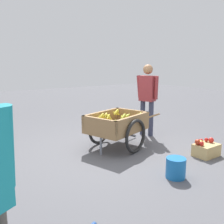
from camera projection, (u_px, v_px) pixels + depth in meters
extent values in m
plane|color=#56565B|center=(109.00, 152.00, 4.73)|extent=(24.00, 24.00, 0.00)
cube|color=#937047|center=(117.00, 128.00, 4.90)|extent=(1.28, 1.08, 0.10)
cube|color=#937047|center=(99.00, 125.00, 4.46)|extent=(0.28, 0.78, 0.24)
cube|color=#937047|center=(132.00, 115.00, 5.27)|extent=(0.28, 0.78, 0.24)
cube|color=#937047|center=(133.00, 122.00, 4.64)|extent=(1.07, 0.37, 0.24)
cube|color=#937047|center=(102.00, 117.00, 5.09)|extent=(1.07, 0.37, 0.24)
torus|color=black|center=(136.00, 136.00, 4.65)|extent=(0.63, 0.24, 0.64)
torus|color=black|center=(99.00, 129.00, 5.18)|extent=(0.63, 0.24, 0.64)
cylinder|color=gray|center=(117.00, 132.00, 4.91)|extent=(0.28, 0.86, 0.04)
cylinder|color=#937047|center=(153.00, 116.00, 5.30)|extent=(0.54, 0.19, 0.04)
cylinder|color=#937047|center=(126.00, 112.00, 5.71)|extent=(0.54, 0.19, 0.04)
cylinder|color=gray|center=(101.00, 145.00, 4.58)|extent=(0.04, 0.04, 0.35)
ellipsoid|color=gold|center=(113.00, 125.00, 4.49)|extent=(0.18, 0.06, 0.13)
ellipsoid|color=gold|center=(113.00, 125.00, 4.48)|extent=(0.19, 0.12, 0.10)
ellipsoid|color=gold|center=(113.00, 124.00, 4.46)|extent=(0.18, 0.14, 0.05)
ellipsoid|color=gold|center=(113.00, 124.00, 4.45)|extent=(0.19, 0.11, 0.10)
ellipsoid|color=gold|center=(113.00, 123.00, 4.43)|extent=(0.17, 0.06, 0.15)
ellipsoid|color=gold|center=(127.00, 118.00, 4.96)|extent=(0.18, 0.08, 0.16)
ellipsoid|color=gold|center=(127.00, 118.00, 4.94)|extent=(0.19, 0.06, 0.09)
ellipsoid|color=gold|center=(126.00, 117.00, 4.93)|extent=(0.19, 0.08, 0.05)
ellipsoid|color=gold|center=(126.00, 117.00, 4.91)|extent=(0.18, 0.12, 0.10)
ellipsoid|color=gold|center=(126.00, 117.00, 4.90)|extent=(0.18, 0.06, 0.13)
ellipsoid|color=gold|center=(116.00, 113.00, 5.24)|extent=(0.18, 0.06, 0.13)
ellipsoid|color=gold|center=(117.00, 113.00, 5.23)|extent=(0.18, 0.14, 0.10)
ellipsoid|color=gold|center=(116.00, 113.00, 5.22)|extent=(0.18, 0.11, 0.04)
ellipsoid|color=gold|center=(116.00, 112.00, 5.20)|extent=(0.19, 0.09, 0.10)
ellipsoid|color=gold|center=(116.00, 112.00, 5.19)|extent=(0.18, 0.11, 0.14)
ellipsoid|color=gold|center=(126.00, 118.00, 5.22)|extent=(0.17, 0.06, 0.15)
ellipsoid|color=gold|center=(126.00, 118.00, 5.21)|extent=(0.18, 0.14, 0.10)
ellipsoid|color=gold|center=(126.00, 117.00, 5.19)|extent=(0.18, 0.06, 0.05)
ellipsoid|color=gold|center=(126.00, 117.00, 5.18)|extent=(0.19, 0.08, 0.09)
ellipsoid|color=gold|center=(126.00, 117.00, 5.16)|extent=(0.18, 0.06, 0.14)
ellipsoid|color=gold|center=(130.00, 121.00, 4.92)|extent=(0.18, 0.11, 0.14)
ellipsoid|color=gold|center=(129.00, 121.00, 4.90)|extent=(0.19, 0.09, 0.05)
ellipsoid|color=gold|center=(129.00, 121.00, 4.88)|extent=(0.19, 0.08, 0.13)
ellipsoid|color=gold|center=(124.00, 118.00, 4.84)|extent=(0.18, 0.06, 0.14)
ellipsoid|color=gold|center=(124.00, 117.00, 4.82)|extent=(0.19, 0.11, 0.08)
ellipsoid|color=gold|center=(123.00, 117.00, 4.80)|extent=(0.19, 0.09, 0.08)
ellipsoid|color=gold|center=(123.00, 117.00, 4.79)|extent=(0.18, 0.11, 0.14)
ellipsoid|color=gold|center=(98.00, 121.00, 4.85)|extent=(0.18, 0.10, 0.15)
ellipsoid|color=gold|center=(98.00, 121.00, 4.83)|extent=(0.19, 0.08, 0.10)
ellipsoid|color=gold|center=(98.00, 120.00, 4.82)|extent=(0.18, 0.05, 0.05)
ellipsoid|color=gold|center=(97.00, 120.00, 4.81)|extent=(0.19, 0.12, 0.09)
ellipsoid|color=gold|center=(97.00, 120.00, 4.79)|extent=(0.18, 0.09, 0.15)
ellipsoid|color=gold|center=(106.00, 116.00, 4.99)|extent=(0.17, 0.15, 0.13)
ellipsoid|color=gold|center=(106.00, 116.00, 4.97)|extent=(0.19, 0.10, 0.05)
ellipsoid|color=gold|center=(106.00, 115.00, 4.95)|extent=(0.17, 0.15, 0.12)
ellipsoid|color=gold|center=(109.00, 118.00, 5.01)|extent=(0.17, 0.05, 0.15)
ellipsoid|color=gold|center=(108.00, 117.00, 4.99)|extent=(0.18, 0.14, 0.05)
ellipsoid|color=gold|center=(108.00, 117.00, 4.97)|extent=(0.17, 0.13, 0.14)
ellipsoid|color=gold|center=(140.00, 116.00, 4.98)|extent=(0.18, 0.07, 0.15)
ellipsoid|color=gold|center=(140.00, 116.00, 4.95)|extent=(0.18, 0.13, 0.05)
ellipsoid|color=gold|center=(140.00, 115.00, 4.93)|extent=(0.18, 0.12, 0.13)
ellipsoid|color=gold|center=(102.00, 117.00, 4.89)|extent=(0.18, 0.11, 0.14)
ellipsoid|color=gold|center=(102.00, 117.00, 4.87)|extent=(0.19, 0.09, 0.09)
ellipsoid|color=gold|center=(102.00, 116.00, 4.86)|extent=(0.19, 0.08, 0.08)
ellipsoid|color=gold|center=(101.00, 116.00, 4.84)|extent=(0.18, 0.10, 0.14)
cylinder|color=#333851|center=(151.00, 119.00, 5.72)|extent=(0.11, 0.11, 0.80)
cylinder|color=#333851|center=(143.00, 118.00, 5.86)|extent=(0.11, 0.11, 0.80)
cube|color=maroon|center=(147.00, 88.00, 5.66)|extent=(0.29, 0.38, 0.57)
sphere|color=#9E704C|center=(148.00, 69.00, 5.58)|extent=(0.22, 0.22, 0.22)
cylinder|color=maroon|center=(156.00, 88.00, 5.52)|extent=(0.08, 0.09, 0.51)
cylinder|color=maroon|center=(139.00, 87.00, 5.79)|extent=(0.08, 0.15, 0.52)
cylinder|color=teal|center=(7.00, 148.00, 1.50)|extent=(0.08, 0.15, 0.53)
ellipsoid|color=#4C3823|center=(109.00, 117.00, 6.53)|extent=(0.44, 0.44, 0.18)
sphere|color=#4C3823|center=(108.00, 117.00, 6.25)|extent=(0.14, 0.14, 0.14)
cylinder|color=#4C3823|center=(111.00, 113.00, 6.79)|extent=(0.09, 0.09, 0.12)
cylinder|color=#4C3823|center=(111.00, 125.00, 6.43)|extent=(0.04, 0.04, 0.18)
cylinder|color=#4C3823|center=(106.00, 125.00, 6.44)|extent=(0.04, 0.04, 0.18)
cylinder|color=#4C3823|center=(112.00, 123.00, 6.68)|extent=(0.04, 0.04, 0.18)
cylinder|color=#4C3823|center=(108.00, 123.00, 6.70)|extent=(0.04, 0.04, 0.18)
cylinder|color=#1966B2|center=(176.00, 168.00, 3.66)|extent=(0.29, 0.29, 0.30)
cube|color=tan|center=(206.00, 150.00, 4.53)|extent=(0.44, 0.32, 0.22)
sphere|color=#B23319|center=(198.00, 142.00, 4.47)|extent=(0.10, 0.10, 0.10)
sphere|color=#99BF33|center=(201.00, 143.00, 4.44)|extent=(0.09, 0.09, 0.09)
sphere|color=red|center=(201.00, 141.00, 4.58)|extent=(0.08, 0.08, 0.08)
sphere|color=#99BF33|center=(200.00, 142.00, 4.49)|extent=(0.08, 0.08, 0.08)
sphere|color=red|center=(211.00, 140.00, 4.59)|extent=(0.10, 0.10, 0.10)
sphere|color=red|center=(206.00, 140.00, 4.64)|extent=(0.07, 0.07, 0.07)
sphere|color=red|center=(202.00, 144.00, 4.41)|extent=(0.08, 0.08, 0.08)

